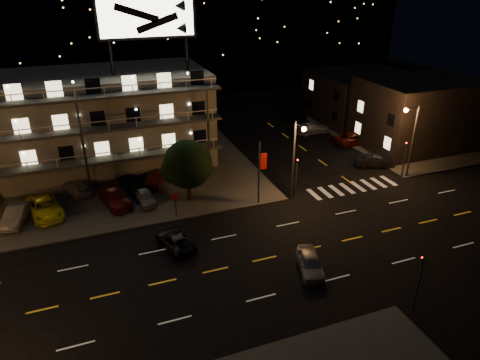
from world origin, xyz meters
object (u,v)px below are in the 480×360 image
object	(u,v)px
side_car_0	(375,161)
road_car_east	(310,263)
tree	(187,166)
lot_car_7	(77,187)
lot_car_4	(145,197)
lot_car_2	(45,207)
road_car_west	(175,240)

from	to	relation	value
side_car_0	road_car_east	bearing A→B (deg)	153.82
tree	lot_car_7	size ratio (longest dim) A/B	1.42
tree	lot_car_4	bearing A→B (deg)	168.88
lot_car_2	tree	bearing A→B (deg)	-21.81
tree	lot_car_2	world-z (taller)	tree
lot_car_2	lot_car_4	bearing A→B (deg)	-20.21
road_car_east	lot_car_4	bearing A→B (deg)	141.18
road_car_west	road_car_east	bearing A→B (deg)	128.65
side_car_0	road_car_west	xyz separation A→B (m)	(-25.06, -7.78, -0.09)
tree	side_car_0	bearing A→B (deg)	1.48
lot_car_2	road_car_east	bearing A→B (deg)	-53.98
lot_car_4	road_car_west	xyz separation A→B (m)	(1.09, -8.01, -0.18)
road_car_west	lot_car_2	bearing A→B (deg)	-55.82
tree	lot_car_4	xyz separation A→B (m)	(-4.07, 0.80, -2.97)
side_car_0	road_car_east	world-z (taller)	side_car_0
tree	road_car_east	bearing A→B (deg)	-67.63
tree	lot_car_2	bearing A→B (deg)	172.34
lot_car_4	lot_car_2	bearing A→B (deg)	168.74
lot_car_4	road_car_east	bearing A→B (deg)	-61.50
lot_car_7	road_car_west	world-z (taller)	lot_car_7
lot_car_2	side_car_0	size ratio (longest dim) A/B	1.29
road_car_east	road_car_west	distance (m)	10.91
side_car_0	road_car_west	distance (m)	26.24
road_car_east	lot_car_2	bearing A→B (deg)	157.65
road_car_east	road_car_west	size ratio (longest dim) A/B	0.93
lot_car_7	road_car_east	bearing A→B (deg)	108.74
lot_car_4	road_car_east	world-z (taller)	lot_car_4
lot_car_4	road_car_west	world-z (taller)	lot_car_4
lot_car_4	road_car_east	size ratio (longest dim) A/B	0.92
lot_car_4	road_car_east	distance (m)	17.58
lot_car_4	lot_car_7	xyz separation A→B (m)	(-6.08, 4.57, -0.02)
lot_car_4	side_car_0	distance (m)	26.15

